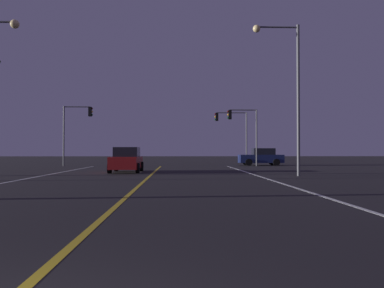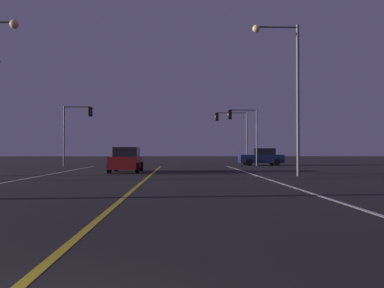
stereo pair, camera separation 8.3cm
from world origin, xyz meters
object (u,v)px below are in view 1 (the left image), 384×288
(car_crossing_side, at_px, (261,157))
(car_oncoming, at_px, (127,160))
(street_lamp_right_far, at_px, (288,80))
(traffic_light_near_right, at_px, (243,124))
(traffic_light_near_left, at_px, (77,122))
(traffic_light_far_right, at_px, (231,125))

(car_crossing_side, bearing_deg, car_oncoming, 45.25)
(car_crossing_side, relative_size, street_lamp_right_far, 0.49)
(traffic_light_near_right, distance_m, traffic_light_near_left, 15.65)
(car_crossing_side, distance_m, traffic_light_far_right, 5.82)
(traffic_light_near_right, bearing_deg, traffic_light_far_right, -86.57)
(traffic_light_far_right, distance_m, street_lamp_right_far, 20.37)
(street_lamp_right_far, bearing_deg, traffic_light_near_right, -89.30)
(car_oncoming, relative_size, street_lamp_right_far, 0.49)
(traffic_light_near_right, bearing_deg, car_oncoming, 47.15)
(street_lamp_right_far, bearing_deg, car_crossing_side, -96.72)
(traffic_light_near_left, bearing_deg, traffic_light_near_right, 0.00)
(car_oncoming, height_order, traffic_light_far_right, traffic_light_far_right)
(traffic_light_near_right, relative_size, traffic_light_near_left, 0.96)
(traffic_light_near_right, xyz_separation_m, traffic_light_far_right, (-0.33, 5.50, 0.22))
(traffic_light_far_right, bearing_deg, car_oncoming, 59.62)
(car_crossing_side, xyz_separation_m, street_lamp_right_far, (-1.92, -16.28, 4.71))
(traffic_light_near_left, bearing_deg, street_lamp_right_far, -43.12)
(car_oncoming, distance_m, traffic_light_near_right, 14.56)
(car_oncoming, xyz_separation_m, traffic_light_near_right, (9.66, 10.42, 3.18))
(car_crossing_side, height_order, traffic_light_far_right, traffic_light_far_right)
(car_crossing_side, xyz_separation_m, traffic_light_near_right, (-2.10, -1.45, 3.18))
(car_oncoming, relative_size, traffic_light_far_right, 0.76)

